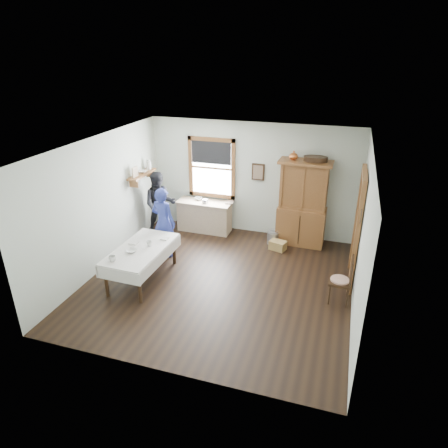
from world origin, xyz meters
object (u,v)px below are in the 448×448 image
Objects in this scene: work_counter at (205,216)px; wicker_basket at (278,245)px; pail at (273,238)px; woman_blue at (164,225)px; spindle_chair at (340,279)px; dining_table at (142,263)px; china_hutch at (302,204)px; figure_dark at (160,207)px.

work_counter reaches higher than wicker_basket.
work_counter is at bearing 173.28° from pail.
woman_blue is (-2.34, -0.99, 0.62)m from wicker_basket.
spindle_chair is at bearing 179.93° from woman_blue.
dining_table is at bearing -173.14° from spindle_chair.
woman_blue is (-0.01, 1.05, 0.38)m from dining_table.
china_hutch is 5.57× the size of wicker_basket.
spindle_chair is 0.62× the size of figure_dark.
pail is 0.81× the size of wicker_basket.
pail reaches higher than wicker_basket.
pail is at bearing -6.01° from work_counter.
china_hutch reaches higher than pail.
woman_blue reaches higher than pail.
wicker_basket is 0.25× the size of woman_blue.
woman_blue is at bearing -104.37° from work_counter.
woman_blue is (-0.40, -1.47, 0.34)m from work_counter.
woman_blue reaches higher than spindle_chair.
work_counter is 3.99m from spindle_chair.
china_hutch is 1.37× the size of woman_blue.
dining_table is 2.10m from figure_dark.
spindle_chair is at bearing -49.75° from wicker_basket.
pail is 0.32m from wicker_basket.
china_hutch is 3.35m from figure_dark.
work_counter is 1.80m from pail.
china_hutch is at bearing 48.64° from wicker_basket.
pail is at bearing 47.00° from dining_table.
work_counter is 0.91× the size of figure_dark.
figure_dark is (-0.54, 0.94, 0.01)m from woman_blue.
figure_dark is (-0.93, -0.54, 0.35)m from work_counter.
dining_table is at bearing -138.65° from wicker_basket.
pail is 0.20× the size of woman_blue.
woman_blue is 0.99× the size of figure_dark.
china_hutch is 1.35× the size of figure_dark.
wicker_basket is (-0.42, -0.48, -0.89)m from china_hutch.
china_hutch is at bearing 19.91° from pail.
china_hutch reaches higher than woman_blue.
dining_table is 1.18× the size of woman_blue.
spindle_chair is (3.36, -2.15, 0.07)m from work_counter.
woman_blue reaches higher than wicker_basket.
work_counter is 3.77× the size of wicker_basket.
figure_dark reaches higher than dining_table.
woman_blue is at bearing -156.97° from wicker_basket.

